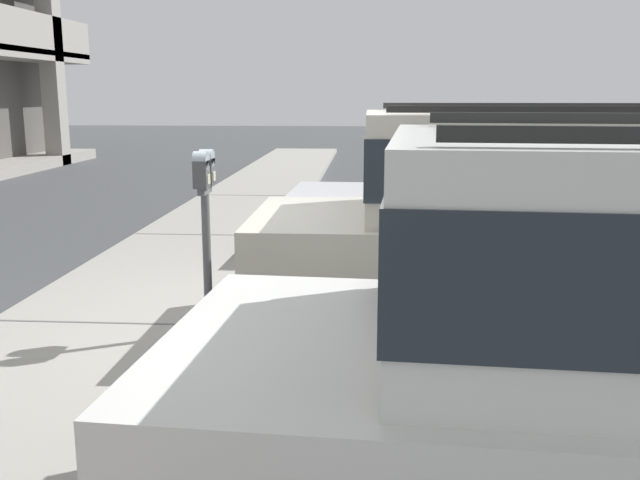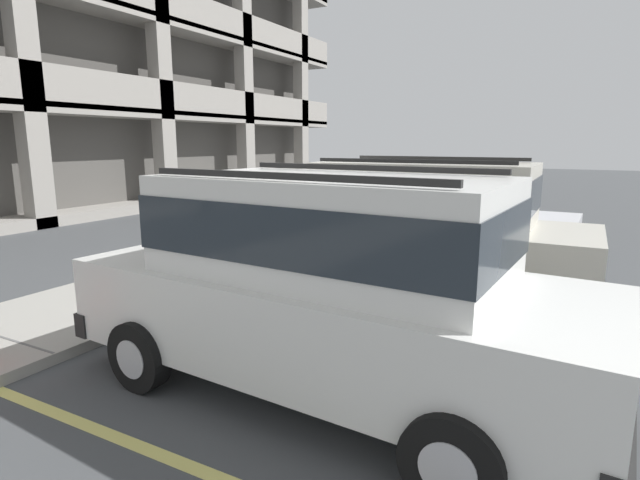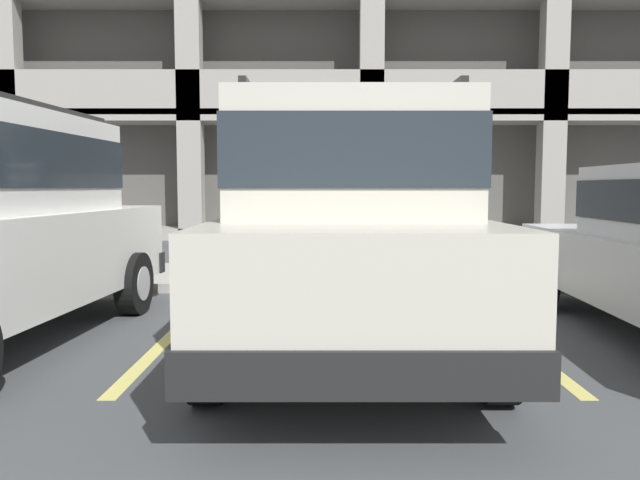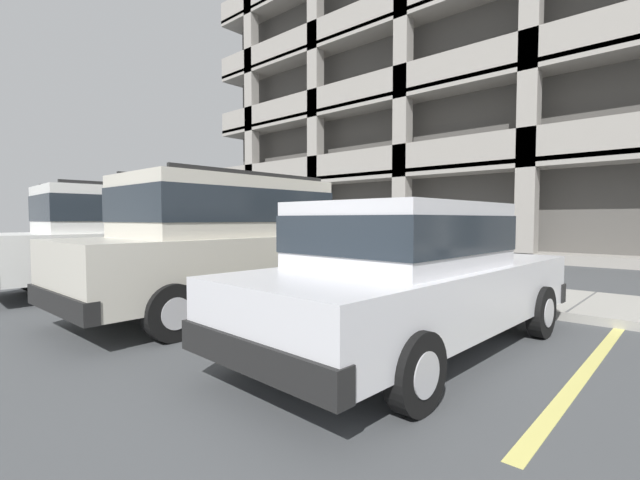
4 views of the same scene
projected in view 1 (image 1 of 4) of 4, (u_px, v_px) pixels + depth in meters
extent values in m
cube|color=#444749|center=(254.00, 345.00, 6.27)|extent=(80.00, 80.00, 0.10)
cube|color=#9E9B93|center=(109.00, 329.00, 6.33)|extent=(40.00, 2.20, 0.12)
cube|color=#606060|center=(109.00, 323.00, 6.32)|extent=(0.03, 2.16, 0.00)
cube|color=#606060|center=(209.00, 235.00, 10.23)|extent=(0.03, 2.16, 0.00)
cube|color=#606060|center=(253.00, 195.00, 14.14)|extent=(0.03, 2.16, 0.00)
cube|color=#DBD16B|center=(428.00, 423.00, 4.67)|extent=(0.12, 4.80, 0.01)
cube|color=#DBD16B|center=(406.00, 294.00, 7.66)|extent=(0.12, 4.80, 0.01)
cube|color=#DBD16B|center=(396.00, 237.00, 10.65)|extent=(0.12, 4.80, 0.01)
cube|color=#DBD16B|center=(390.00, 205.00, 13.65)|extent=(0.12, 4.80, 0.01)
cube|color=beige|center=(532.00, 262.00, 5.98)|extent=(1.85, 4.70, 0.80)
cube|color=beige|center=(545.00, 165.00, 5.81)|extent=(1.62, 2.92, 0.84)
cube|color=#232B33|center=(545.00, 162.00, 5.80)|extent=(1.65, 2.94, 0.46)
cube|color=black|center=(260.00, 289.00, 6.20)|extent=(1.88, 0.16, 0.24)
cube|color=silver|center=(264.00, 236.00, 6.68)|extent=(0.24, 0.03, 0.14)
cube|color=silver|center=(242.00, 264.00, 5.57)|extent=(0.24, 0.03, 0.14)
cylinder|color=black|center=(360.00, 278.00, 7.04)|extent=(0.20, 0.66, 0.66)
cylinder|color=#B2B2B7|center=(360.00, 278.00, 7.04)|extent=(0.22, 0.36, 0.36)
cylinder|color=black|center=(356.00, 340.00, 5.28)|extent=(0.20, 0.66, 0.66)
cylinder|color=#B2B2B7|center=(356.00, 340.00, 5.28)|extent=(0.22, 0.36, 0.36)
cube|color=black|center=(530.00, 106.00, 6.39)|extent=(0.05, 2.62, 0.05)
cube|color=black|center=(572.00, 109.00, 5.04)|extent=(0.05, 2.62, 0.05)
cube|color=black|center=(188.00, 470.00, 3.23)|extent=(1.88, 0.29, 0.24)
cube|color=silver|center=(211.00, 350.00, 3.72)|extent=(0.24, 0.05, 0.14)
cube|color=silver|center=(122.00, 459.00, 2.61)|extent=(0.24, 0.05, 0.14)
cylinder|color=black|center=(385.00, 418.00, 4.02)|extent=(0.24, 0.67, 0.66)
cylinder|color=#B2B2B7|center=(385.00, 418.00, 4.02)|extent=(0.24, 0.38, 0.36)
cube|color=silver|center=(464.00, 215.00, 9.01)|extent=(1.85, 4.46, 0.60)
cube|color=silver|center=(491.00, 167.00, 8.85)|extent=(1.56, 2.03, 0.64)
cube|color=#232B33|center=(491.00, 165.00, 8.85)|extent=(1.59, 2.06, 0.35)
cube|color=black|center=(295.00, 226.00, 9.26)|extent=(1.74, 0.22, 0.24)
cube|color=black|center=(640.00, 233.00, 8.82)|extent=(1.74, 0.22, 0.24)
cube|color=silver|center=(297.00, 202.00, 9.73)|extent=(0.24, 0.04, 0.14)
cube|color=silver|center=(285.00, 215.00, 8.71)|extent=(0.24, 0.04, 0.14)
cylinder|color=black|center=(360.00, 225.00, 10.02)|extent=(0.18, 0.61, 0.60)
cylinder|color=#B2B2B7|center=(360.00, 225.00, 10.02)|extent=(0.19, 0.34, 0.33)
cylinder|color=black|center=(353.00, 250.00, 8.40)|extent=(0.18, 0.61, 0.60)
cylinder|color=#B2B2B7|center=(353.00, 250.00, 8.40)|extent=(0.19, 0.34, 0.33)
cylinder|color=black|center=(559.00, 229.00, 9.74)|extent=(0.18, 0.61, 0.60)
cylinder|color=#B2B2B7|center=(559.00, 229.00, 9.74)|extent=(0.19, 0.34, 0.33)
cylinder|color=black|center=(591.00, 256.00, 8.12)|extent=(0.18, 0.61, 0.60)
cylinder|color=#B2B2B7|center=(591.00, 256.00, 8.12)|extent=(0.19, 0.34, 0.33)
cylinder|color=#595B60|center=(207.00, 264.00, 5.95)|extent=(0.07, 0.07, 1.20)
cube|color=#595B60|center=(205.00, 190.00, 5.82)|extent=(0.28, 0.06, 0.06)
cube|color=#424447|center=(201.00, 174.00, 5.70)|extent=(0.15, 0.11, 0.22)
cylinder|color=#8C99A3|center=(201.00, 161.00, 5.67)|extent=(0.15, 0.11, 0.15)
cube|color=#B7B293|center=(209.00, 179.00, 5.70)|extent=(0.08, 0.01, 0.08)
cube|color=#424447|center=(207.00, 172.00, 5.89)|extent=(0.15, 0.11, 0.22)
cylinder|color=#8C99A3|center=(207.00, 158.00, 5.87)|extent=(0.15, 0.11, 0.15)
cube|color=#B7B293|center=(214.00, 176.00, 5.90)|extent=(0.08, 0.01, 0.08)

